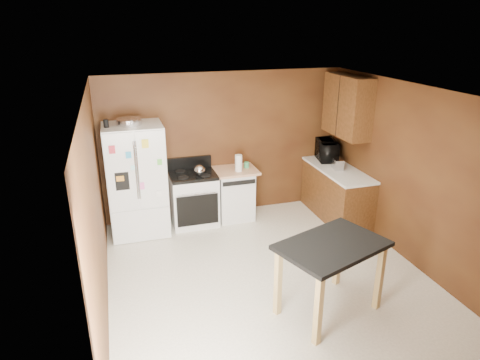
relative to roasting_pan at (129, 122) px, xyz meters
name	(u,v)px	position (x,y,z in m)	size (l,w,h in m)	color
floor	(268,276)	(1.58, -1.88, -1.85)	(4.50, 4.50, 0.00)	white
ceiling	(273,93)	(1.58, -1.88, 0.65)	(4.50, 4.50, 0.00)	white
wall_back	(225,145)	(1.58, 0.37, -0.60)	(4.20, 4.20, 0.00)	#593517
wall_front	(370,295)	(1.58, -4.13, -0.60)	(4.20, 4.20, 0.00)	#593517
wall_left	(96,212)	(-0.52, -1.88, -0.60)	(4.50, 4.50, 0.00)	#593517
wall_right	(411,176)	(3.68, -1.88, -0.60)	(4.50, 4.50, 0.00)	#593517
roasting_pan	(129,122)	(0.00, 0.00, 0.00)	(0.39, 0.39, 0.10)	silver
pen_cup	(106,124)	(-0.34, -0.08, 0.01)	(0.08, 0.08, 0.12)	black
kettle	(199,170)	(1.04, -0.08, -0.86)	(0.18, 0.18, 0.18)	silver
paper_towel	(239,163)	(1.72, -0.03, -0.82)	(0.12, 0.12, 0.28)	white
green_canister	(247,165)	(1.90, 0.10, -0.91)	(0.09, 0.09, 0.10)	#41A965
toaster	(338,164)	(3.36, -0.44, -0.86)	(0.15, 0.24, 0.18)	silver
microwave	(326,150)	(3.42, 0.11, -0.78)	(0.59, 0.40, 0.33)	black
refrigerator	(137,180)	(0.03, -0.02, -0.95)	(0.90, 0.80, 1.80)	white
gas_range	(194,198)	(0.94, 0.04, -1.39)	(0.76, 0.68, 1.10)	white
dishwasher	(234,193)	(1.66, 0.06, -1.40)	(0.78, 0.63, 0.89)	white
right_cabinets	(340,167)	(3.42, -0.40, -0.94)	(0.63, 1.58, 2.45)	brown
island	(331,255)	(2.02, -2.77, -1.08)	(1.42, 1.17, 0.91)	black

